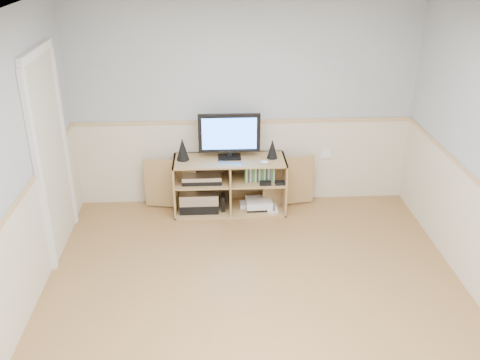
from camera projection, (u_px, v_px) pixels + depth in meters
name	position (u px, v px, depth m)	size (l,w,h in m)	color
room	(252.00, 184.00, 4.26)	(4.04, 4.54, 2.54)	#A7864A
media_cabinet	(230.00, 182.00, 6.36)	(2.04, 0.49, 0.65)	#AB8355
monitor	(229.00, 134.00, 6.09)	(0.71, 0.18, 0.53)	black
speaker_left	(183.00, 149.00, 6.11)	(0.14, 0.14, 0.27)	black
speaker_right	(272.00, 149.00, 6.16)	(0.12, 0.12, 0.23)	black
keyboard	(230.00, 164.00, 6.04)	(0.27, 0.11, 0.01)	silver
mouse	(265.00, 162.00, 6.05)	(0.10, 0.06, 0.04)	white
av_components	(201.00, 194.00, 6.34)	(0.53, 0.34, 0.47)	black
game_consoles	(258.00, 204.00, 6.42)	(0.45, 0.30, 0.11)	white
game_cases	(259.00, 173.00, 6.24)	(0.34, 0.14, 0.19)	#3F8C3F
wall_outlet	(326.00, 153.00, 6.48)	(0.12, 0.03, 0.12)	white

